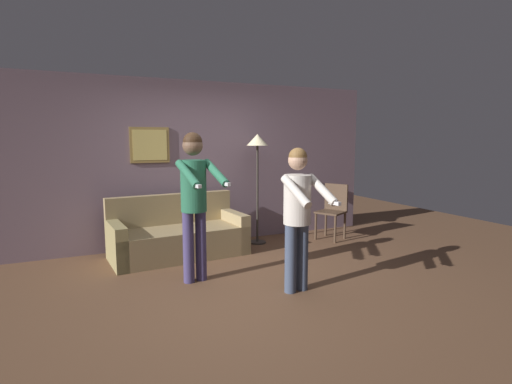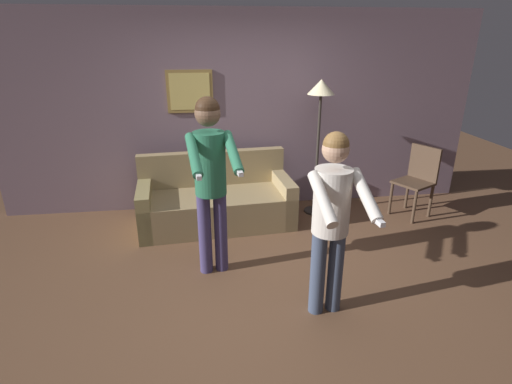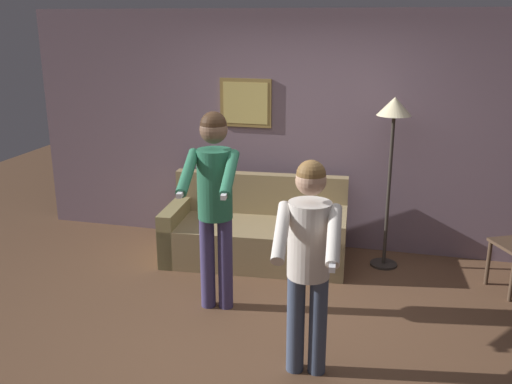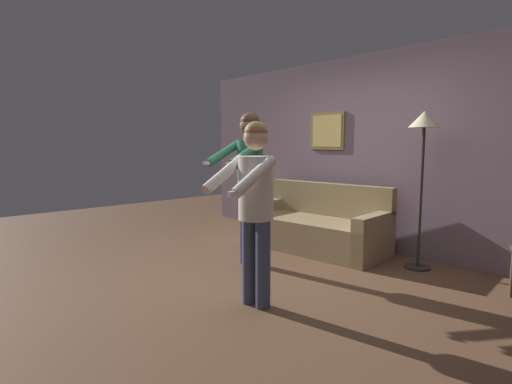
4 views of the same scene
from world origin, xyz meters
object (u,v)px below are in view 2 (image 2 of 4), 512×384
object	(u,v)px
person_standing_left	(210,171)
person_standing_right	(332,212)
torchiere_lamp	(320,103)
dining_chair_distant	(418,177)
couch	(216,203)

from	to	relation	value
person_standing_left	person_standing_right	distance (m)	1.22
torchiere_lamp	dining_chair_distant	world-z (taller)	torchiere_lamp
couch	torchiere_lamp	xyz separation A→B (m)	(1.35, 0.17, 1.20)
couch	person_standing_left	size ratio (longest dim) A/B	1.11
couch	dining_chair_distant	size ratio (longest dim) A/B	2.11
torchiere_lamp	person_standing_right	xyz separation A→B (m)	(-0.48, -2.09, -0.53)
couch	person_standing_left	xyz separation A→B (m)	(-0.07, -1.14, 0.80)
person_standing_right	dining_chair_distant	size ratio (longest dim) A/B	1.72
dining_chair_distant	torchiere_lamp	bearing A→B (deg)	169.42
couch	person_standing_right	size ratio (longest dim) A/B	1.23
person_standing_left	person_standing_right	bearing A→B (deg)	-39.45
person_standing_left	torchiere_lamp	bearing A→B (deg)	42.87
torchiere_lamp	dining_chair_distant	size ratio (longest dim) A/B	1.90
person_standing_left	dining_chair_distant	distance (m)	2.98
torchiere_lamp	person_standing_left	bearing A→B (deg)	-137.13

